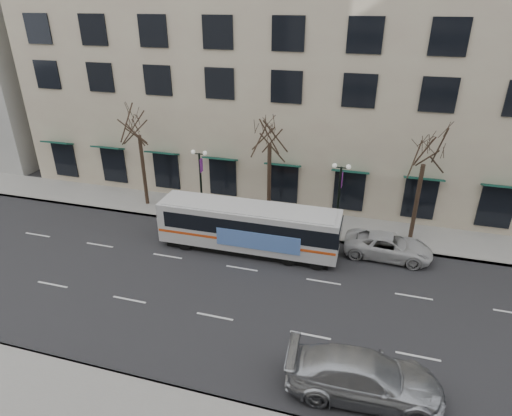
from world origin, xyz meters
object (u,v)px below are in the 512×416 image
(tree_far_right, at_px, (426,150))
(lamp_post_right, at_px, (339,196))
(lamp_post_left, at_px, (201,180))
(silver_car, at_px, (364,376))
(white_pickup, at_px, (388,246))
(city_bus, at_px, (250,227))
(tree_far_mid, at_px, (270,130))
(tree_far_left, at_px, (138,122))

(tree_far_right, relative_size, lamp_post_right, 1.55)
(lamp_post_left, height_order, silver_car, lamp_post_left)
(silver_car, height_order, white_pickup, silver_car)
(tree_far_right, height_order, lamp_post_left, tree_far_right)
(lamp_post_left, relative_size, city_bus, 0.45)
(silver_car, bearing_deg, city_bus, 35.19)
(tree_far_mid, bearing_deg, tree_far_right, -0.00)
(silver_car, xyz_separation_m, white_pickup, (0.87, 11.27, -0.17))
(lamp_post_right, height_order, silver_car, lamp_post_right)
(tree_far_mid, distance_m, silver_car, 16.92)
(tree_far_mid, height_order, tree_far_right, tree_far_mid)
(city_bus, height_order, silver_car, city_bus)
(tree_far_mid, xyz_separation_m, white_pickup, (8.50, -2.60, -6.15))
(lamp_post_right, bearing_deg, tree_far_left, 177.71)
(tree_far_right, xyz_separation_m, lamp_post_left, (-14.99, -0.60, -3.48))
(tree_far_left, xyz_separation_m, tree_far_right, (20.00, 0.00, -0.28))
(tree_far_left, distance_m, silver_car, 23.16)
(tree_far_mid, height_order, white_pickup, tree_far_mid)
(tree_far_mid, relative_size, white_pickup, 1.57)
(tree_far_left, xyz_separation_m, lamp_post_left, (5.01, -0.60, -3.75))
(tree_far_left, bearing_deg, tree_far_mid, 0.00)
(tree_far_left, xyz_separation_m, tree_far_mid, (10.00, 0.00, 0.21))
(lamp_post_right, bearing_deg, silver_car, -78.84)
(city_bus, bearing_deg, tree_far_right, 22.27)
(tree_far_mid, distance_m, white_pickup, 10.81)
(white_pickup, bearing_deg, tree_far_left, 83.56)
(silver_car, bearing_deg, white_pickup, -8.28)
(lamp_post_left, height_order, white_pickup, lamp_post_left)
(lamp_post_right, bearing_deg, tree_far_mid, 173.17)
(tree_far_left, bearing_deg, silver_car, -38.20)
(tree_far_left, height_order, white_pickup, tree_far_left)
(tree_far_right, bearing_deg, tree_far_mid, 180.00)
(tree_far_left, height_order, tree_far_mid, tree_far_mid)
(tree_far_mid, xyz_separation_m, silver_car, (7.63, -13.87, -5.98))
(lamp_post_left, bearing_deg, white_pickup, -8.43)
(tree_far_mid, distance_m, city_bus, 6.72)
(lamp_post_left, xyz_separation_m, white_pickup, (13.49, -2.00, -2.19))
(tree_far_left, bearing_deg, tree_far_right, 0.00)
(lamp_post_left, distance_m, lamp_post_right, 10.00)
(tree_far_mid, height_order, lamp_post_left, tree_far_mid)
(lamp_post_left, bearing_deg, silver_car, -46.45)
(lamp_post_right, height_order, white_pickup, lamp_post_right)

